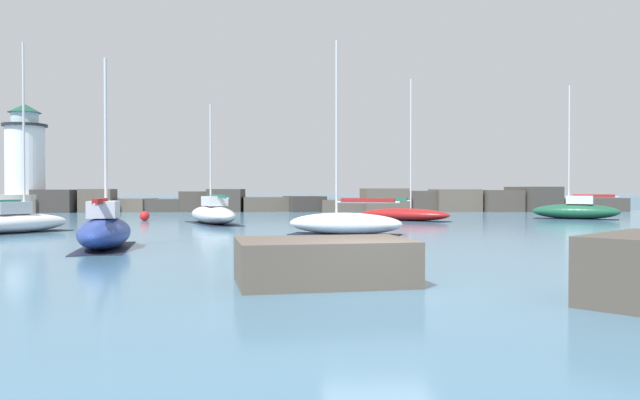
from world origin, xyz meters
The scene contains 12 objects.
ground_plane centered at (0.00, 0.00, 0.00)m, with size 600.00×600.00×0.00m, color teal.
open_sea_beyond centered at (0.00, 111.39, 0.00)m, with size 400.00×116.00×0.01m.
breakwater_jetty centered at (1.09, 51.45, 1.00)m, with size 65.34×6.87×2.59m.
lighthouse centered at (-29.32, 50.41, 4.63)m, with size 5.09×5.09×10.99m.
foreground_rocks centered at (2.95, -0.20, 0.57)m, with size 13.41×6.82×1.40m.
sailboat_moored_1 centered at (-7.41, 28.09, 0.69)m, with size 5.03×8.05×8.11m.
sailboat_moored_2 centered at (-16.68, 19.60, 0.64)m, with size 4.83×6.07×10.16m.
sailboat_moored_3 centered at (6.10, 31.57, 0.52)m, with size 6.79×5.61×10.37m.
sailboat_moored_4 centered at (0.66, 17.80, 0.60)m, with size 6.24×3.74×9.93m.
sailboat_moored_5 centered at (19.87, 33.53, 0.70)m, with size 6.56×4.91×10.41m.
sailboat_moored_6 centered at (-9.33, 10.65, 0.71)m, with size 2.85×6.19×7.53m.
mooring_buoy_orange_near centered at (-13.00, 32.39, 0.36)m, with size 0.71×0.71×0.91m.
Camera 1 is at (-1.86, -13.94, 2.31)m, focal length 35.00 mm.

